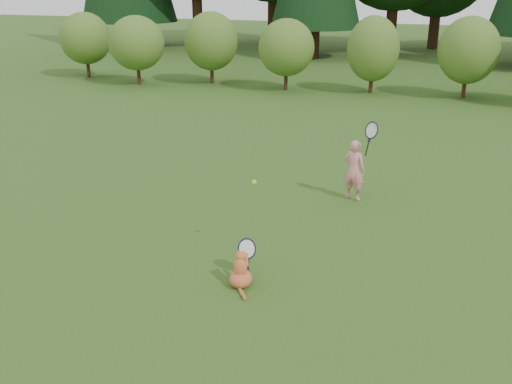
% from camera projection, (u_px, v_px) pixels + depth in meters
% --- Properties ---
extents(ground, '(100.00, 100.00, 0.00)m').
position_uv_depth(ground, '(225.00, 252.00, 8.45)').
color(ground, '#234E16').
rests_on(ground, ground).
extents(shrub_row, '(28.00, 3.00, 2.80)m').
position_uv_depth(shrub_row, '(372.00, 55.00, 19.42)').
color(shrub_row, '#436D22').
rests_on(shrub_row, ground).
extents(child, '(0.68, 0.48, 1.67)m').
position_uv_depth(child, '(355.00, 169.00, 10.31)').
color(child, pink).
rests_on(child, ground).
extents(cat, '(0.43, 0.77, 0.68)m').
position_uv_depth(cat, '(241.00, 267.00, 7.45)').
color(cat, '#D14D28').
rests_on(cat, ground).
extents(tennis_ball, '(0.07, 0.07, 0.07)m').
position_uv_depth(tennis_ball, '(254.00, 182.00, 7.98)').
color(tennis_ball, '#A5E41A').
rests_on(tennis_ball, ground).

